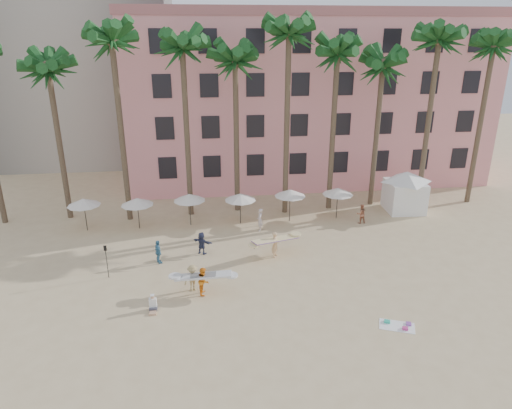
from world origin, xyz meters
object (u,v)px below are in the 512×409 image
Objects in this scene: cabana at (405,188)px; carrier_white at (203,280)px; pink_hotel at (304,99)px; carrier_yellow at (275,243)px.

carrier_white is (-17.35, -11.46, -1.15)m from cabana.
pink_hotel reaches higher than cabana.
carrier_yellow is (-6.17, -19.68, -6.97)m from pink_hotel.
pink_hotel is at bearing 116.67° from cabana.
cabana reaches higher than carrier_yellow.
pink_hotel is 7.42× the size of cabana.
carrier_yellow is at bearing 40.37° from carrier_white.
carrier_white is (-4.94, -4.20, -0.12)m from carrier_yellow.
cabana is (6.24, -12.42, -5.93)m from pink_hotel.
carrier_white is at bearing -114.96° from pink_hotel.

